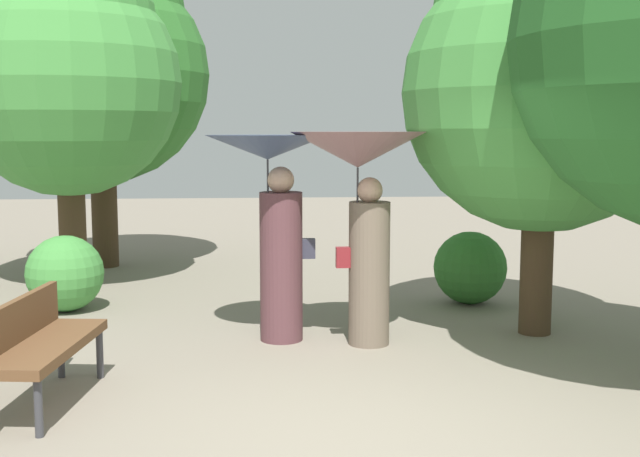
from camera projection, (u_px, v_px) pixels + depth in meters
name	position (u px, v px, depth m)	size (l,w,h in m)	color
ground_plane	(356.00, 440.00, 5.50)	(40.00, 40.00, 0.00)	gray
person_left	(274.00, 199.00, 7.95)	(1.24, 1.24, 2.07)	#563338
person_right	(361.00, 185.00, 7.77)	(1.33, 1.33, 2.11)	#6B5B4C
park_bench	(39.00, 340.00, 6.16)	(0.67, 1.55, 0.83)	#38383D
tree_near_left	(99.00, 57.00, 12.13)	(3.32, 3.32, 5.09)	#42301E
tree_near_right	(543.00, 71.00, 8.07)	(2.86, 2.86, 4.32)	#42301E
tree_mid_left	(66.00, 65.00, 10.67)	(3.06, 3.06, 4.72)	#42301E
bush_path_left	(470.00, 268.00, 9.78)	(0.89, 0.89, 0.89)	#2D6B28
bush_path_right	(65.00, 273.00, 9.37)	(0.90, 0.90, 0.90)	#428C3D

